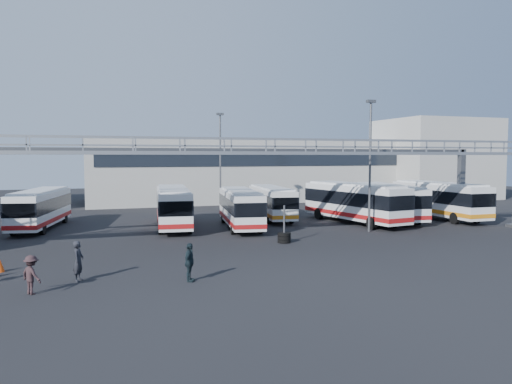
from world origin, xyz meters
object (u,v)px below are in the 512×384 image
object	(u,v)px
pedestrian_c	(31,275)
light_pole_back	(220,158)
light_pole_mid	(370,158)
bus_9	(439,199)
bus_8	(388,200)
bus_2	(41,207)
pedestrian_d	(189,262)
bus_7	(354,201)
bus_5	(240,207)
tire_stack	(284,237)
pedestrian_a	(78,261)
bus_4	(173,206)
bus_6	(271,201)

from	to	relation	value
pedestrian_c	light_pole_back	bearing A→B (deg)	-70.21
light_pole_mid	bus_9	distance (m)	12.25
bus_8	light_pole_back	bearing A→B (deg)	153.67
light_pole_mid	bus_2	bearing A→B (deg)	157.54
bus_2	pedestrian_d	distance (m)	22.42
bus_2	bus_7	xyz separation A→B (m)	(25.83, -5.33, 0.19)
light_pole_back	bus_9	xyz separation A→B (m)	(18.55, -10.07, -3.82)
pedestrian_c	light_pole_mid	bearing A→B (deg)	-104.80
light_pole_mid	light_pole_back	xyz separation A→B (m)	(-8.00, 15.00, 0.00)
light_pole_mid	bus_8	xyz separation A→B (m)	(5.56, 5.70, -3.90)
bus_2	bus_5	xyz separation A→B (m)	(15.49, -4.85, -0.01)
light_pole_mid	tire_stack	distance (m)	10.06
pedestrian_a	tire_stack	size ratio (longest dim) A/B	0.75
bus_2	bus_9	bearing A→B (deg)	2.96
light_pole_mid	bus_9	size ratio (longest dim) A/B	0.90
bus_8	tire_stack	bearing A→B (deg)	-141.03
light_pole_back	bus_8	distance (m)	16.89
bus_4	bus_7	size ratio (longest dim) A/B	0.94
bus_7	bus_9	size ratio (longest dim) A/B	1.04
bus_7	pedestrian_c	bearing A→B (deg)	-156.70
bus_8	pedestrian_d	world-z (taller)	bus_8
light_pole_back	bus_4	distance (m)	10.69
bus_9	pedestrian_d	size ratio (longest dim) A/B	6.24
bus_7	bus_8	bearing A→B (deg)	4.00
bus_4	pedestrian_c	world-z (taller)	bus_4
bus_8	pedestrian_c	distance (m)	33.13
bus_6	pedestrian_d	bearing A→B (deg)	-113.24
bus_7	bus_9	bearing A→B (deg)	-7.84
light_pole_mid	pedestrian_d	distance (m)	20.21
tire_stack	light_pole_back	bearing A→B (deg)	89.43
bus_5	pedestrian_a	xyz separation A→B (m)	(-12.40, -14.26, -0.79)
bus_2	bus_4	xyz separation A→B (m)	(10.28, -2.94, 0.08)
pedestrian_a	tire_stack	distance (m)	14.67
pedestrian_d	tire_stack	distance (m)	11.70
light_pole_mid	bus_9	xyz separation A→B (m)	(10.55, 4.93, -3.82)
bus_9	pedestrian_c	xyz separation A→B (m)	(-33.73, -15.68, -1.07)
light_pole_back	bus_9	bearing A→B (deg)	-28.50
light_pole_back	tire_stack	size ratio (longest dim) A/B	3.99
bus_6	pedestrian_c	bearing A→B (deg)	-125.60
bus_6	bus_9	size ratio (longest dim) A/B	0.90
bus_4	bus_7	bearing A→B (deg)	-1.54
bus_8	bus_9	bearing A→B (deg)	-0.69
pedestrian_c	bus_6	bearing A→B (deg)	-82.11
bus_2	bus_4	world-z (taller)	bus_4
bus_7	bus_8	size ratio (longest dim) A/B	1.07
tire_stack	bus_6	bearing A→B (deg)	73.18
bus_6	bus_7	size ratio (longest dim) A/B	0.86
bus_8	tire_stack	world-z (taller)	bus_8
light_pole_mid	bus_7	bearing A→B (deg)	73.23
bus_8	pedestrian_c	xyz separation A→B (m)	(-28.74, -16.46, -0.99)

